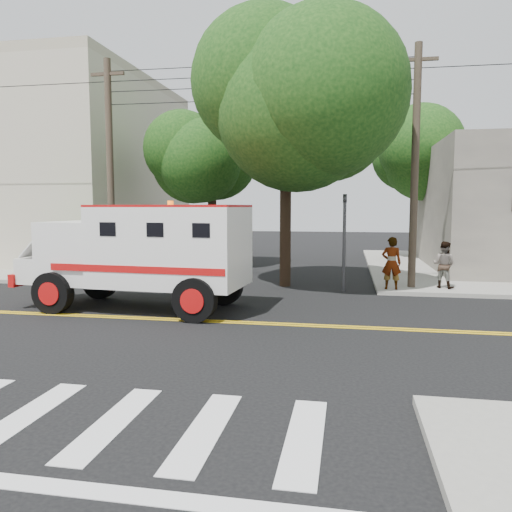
# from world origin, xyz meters

# --- Properties ---
(ground) EXTENTS (100.00, 100.00, 0.00)m
(ground) POSITION_xyz_m (0.00, 0.00, 0.00)
(ground) COLOR black
(ground) RESTS_ON ground
(sidewalk_nw) EXTENTS (17.00, 17.00, 0.15)m
(sidewalk_nw) POSITION_xyz_m (-13.50, 13.50, 0.07)
(sidewalk_nw) COLOR gray
(sidewalk_nw) RESTS_ON ground
(building_left) EXTENTS (16.00, 14.00, 10.00)m
(building_left) POSITION_xyz_m (-15.50, 15.00, 5.15)
(building_left) COLOR beige
(building_left) RESTS_ON sidewalk_nw
(utility_pole_left) EXTENTS (0.28, 0.28, 9.00)m
(utility_pole_left) POSITION_xyz_m (-5.60, 6.00, 4.50)
(utility_pole_left) COLOR #382D23
(utility_pole_left) RESTS_ON ground
(utility_pole_right) EXTENTS (0.28, 0.28, 9.00)m
(utility_pole_right) POSITION_xyz_m (6.30, 6.20, 4.50)
(utility_pole_right) COLOR #382D23
(utility_pole_right) RESTS_ON ground
(tree_main) EXTENTS (6.08, 5.70, 9.85)m
(tree_main) POSITION_xyz_m (1.94, 6.21, 7.20)
(tree_main) COLOR black
(tree_main) RESTS_ON ground
(tree_left) EXTENTS (4.48, 4.20, 7.70)m
(tree_left) POSITION_xyz_m (-2.68, 11.79, 5.73)
(tree_left) COLOR black
(tree_left) RESTS_ON ground
(tree_right) EXTENTS (4.80, 4.50, 8.20)m
(tree_right) POSITION_xyz_m (8.84, 15.77, 6.09)
(tree_right) COLOR black
(tree_right) RESTS_ON ground
(traffic_signal) EXTENTS (0.15, 0.18, 3.60)m
(traffic_signal) POSITION_xyz_m (3.80, 5.60, 2.23)
(traffic_signal) COLOR #3F3F42
(traffic_signal) RESTS_ON ground
(accessibility_sign) EXTENTS (0.45, 0.10, 2.02)m
(accessibility_sign) POSITION_xyz_m (-6.20, 6.17, 1.37)
(accessibility_sign) COLOR #3F3F42
(accessibility_sign) RESTS_ON ground
(palm_planter) EXTENTS (3.52, 2.63, 2.36)m
(palm_planter) POSITION_xyz_m (-7.44, 6.62, 1.65)
(palm_planter) COLOR #1E3314
(palm_planter) RESTS_ON sidewalk_nw
(armored_truck) EXTENTS (7.19, 3.27, 3.20)m
(armored_truck) POSITION_xyz_m (-2.19, 1.23, 1.82)
(armored_truck) COLOR white
(armored_truck) RESTS_ON ground
(pedestrian_a) EXTENTS (0.71, 0.48, 1.91)m
(pedestrian_a) POSITION_xyz_m (5.50, 5.50, 1.11)
(pedestrian_a) COLOR gray
(pedestrian_a) RESTS_ON sidewalk_ne
(pedestrian_b) EXTENTS (1.05, 0.99, 1.72)m
(pedestrian_b) POSITION_xyz_m (7.43, 6.16, 1.01)
(pedestrian_b) COLOR gray
(pedestrian_b) RESTS_ON sidewalk_ne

